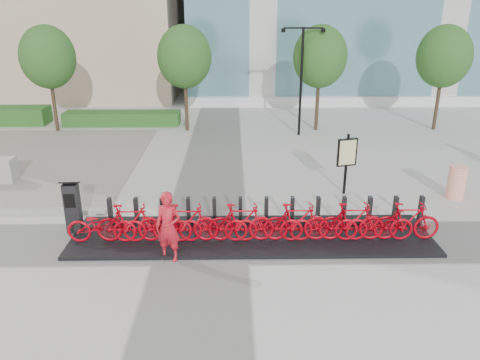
{
  "coord_description": "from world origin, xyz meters",
  "views": [
    {
      "loc": [
        0.81,
        -11.01,
        5.85
      ],
      "look_at": [
        1.0,
        1.5,
        1.2
      ],
      "focal_mm": 35.0,
      "sensor_mm": 36.0,
      "label": 1
    }
  ],
  "objects_px": {
    "bike_0": "(102,225)",
    "kiosk": "(73,207)",
    "worker_red": "(168,227)",
    "construction_barrel": "(457,182)",
    "map_sign": "(347,155)"
  },
  "relations": [
    {
      "from": "bike_0",
      "to": "kiosk",
      "type": "height_order",
      "value": "kiosk"
    },
    {
      "from": "worker_red",
      "to": "map_sign",
      "type": "distance_m",
      "value": 6.77
    },
    {
      "from": "worker_red",
      "to": "bike_0",
      "type": "bearing_deg",
      "value": 172.15
    },
    {
      "from": "bike_0",
      "to": "map_sign",
      "type": "distance_m",
      "value": 7.92
    },
    {
      "from": "bike_0",
      "to": "map_sign",
      "type": "bearing_deg",
      "value": -64.15
    },
    {
      "from": "worker_red",
      "to": "construction_barrel",
      "type": "bearing_deg",
      "value": 39.0
    },
    {
      "from": "map_sign",
      "to": "worker_red",
      "type": "bearing_deg",
      "value": -156.29
    },
    {
      "from": "bike_0",
      "to": "worker_red",
      "type": "xyz_separation_m",
      "value": [
        1.84,
        -0.8,
        0.33
      ]
    },
    {
      "from": "kiosk",
      "to": "construction_barrel",
      "type": "relative_size",
      "value": 1.37
    },
    {
      "from": "worker_red",
      "to": "construction_barrel",
      "type": "relative_size",
      "value": 1.61
    },
    {
      "from": "construction_barrel",
      "to": "map_sign",
      "type": "bearing_deg",
      "value": 172.8
    },
    {
      "from": "bike_0",
      "to": "worker_red",
      "type": "relative_size",
      "value": 1.02
    },
    {
      "from": "bike_0",
      "to": "construction_barrel",
      "type": "relative_size",
      "value": 1.64
    },
    {
      "from": "bike_0",
      "to": "worker_red",
      "type": "bearing_deg",
      "value": -113.46
    },
    {
      "from": "worker_red",
      "to": "construction_barrel",
      "type": "distance_m",
      "value": 9.55
    }
  ]
}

